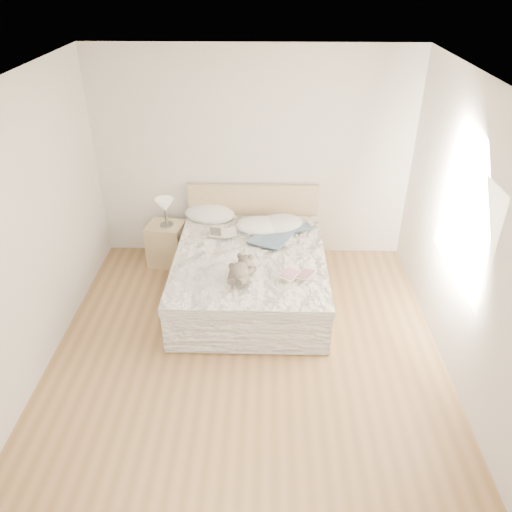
% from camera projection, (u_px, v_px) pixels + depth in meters
% --- Properties ---
extents(floor, '(4.00, 4.50, 0.00)m').
position_uv_depth(floor, '(246.00, 362.00, 5.06)').
color(floor, brown).
rests_on(floor, ground).
extents(ceiling, '(4.00, 4.50, 0.00)m').
position_uv_depth(ceiling, '(243.00, 88.00, 3.66)').
color(ceiling, white).
rests_on(ceiling, ground).
extents(wall_back, '(4.00, 0.02, 2.70)m').
position_uv_depth(wall_back, '(253.00, 157.00, 6.28)').
color(wall_back, silver).
rests_on(wall_back, ground).
extents(wall_front, '(4.00, 0.02, 2.70)m').
position_uv_depth(wall_front, '(225.00, 478.00, 2.44)').
color(wall_front, silver).
rests_on(wall_front, ground).
extents(wall_left, '(0.02, 4.50, 2.70)m').
position_uv_depth(wall_left, '(19.00, 244.00, 4.40)').
color(wall_left, silver).
rests_on(wall_left, ground).
extents(wall_right, '(0.02, 4.50, 2.70)m').
position_uv_depth(wall_right, '(475.00, 250.00, 4.32)').
color(wall_right, silver).
rests_on(wall_right, ground).
extents(window, '(0.02, 1.30, 1.10)m').
position_uv_depth(window, '(465.00, 223.00, 4.52)').
color(window, white).
rests_on(window, wall_right).
extents(bed, '(1.72, 2.14, 1.00)m').
position_uv_depth(bed, '(250.00, 272.00, 5.92)').
color(bed, tan).
rests_on(bed, floor).
extents(nightstand, '(0.51, 0.47, 0.56)m').
position_uv_depth(nightstand, '(167.00, 244.00, 6.56)').
color(nightstand, tan).
rests_on(nightstand, floor).
extents(table_lamp, '(0.31, 0.31, 0.37)m').
position_uv_depth(table_lamp, '(165.00, 207.00, 6.26)').
color(table_lamp, '#46423D').
rests_on(table_lamp, nightstand).
extents(pillow_left, '(0.75, 0.60, 0.20)m').
position_uv_depth(pillow_left, '(210.00, 214.00, 6.50)').
color(pillow_left, white).
rests_on(pillow_left, bed).
extents(pillow_middle, '(0.64, 0.46, 0.19)m').
position_uv_depth(pillow_middle, '(261.00, 226.00, 6.22)').
color(pillow_middle, white).
rests_on(pillow_middle, bed).
extents(pillow_right, '(0.75, 0.64, 0.19)m').
position_uv_depth(pillow_right, '(278.00, 224.00, 6.25)').
color(pillow_right, silver).
rests_on(pillow_right, bed).
extents(blouse, '(0.88, 0.90, 0.03)m').
position_uv_depth(blouse, '(273.00, 235.00, 6.03)').
color(blouse, '#31495F').
rests_on(blouse, bed).
extents(photo_book, '(0.38, 0.29, 0.03)m').
position_uv_depth(photo_book, '(223.00, 233.00, 6.08)').
color(photo_book, silver).
rests_on(photo_book, bed).
extents(childrens_book, '(0.42, 0.38, 0.02)m').
position_uv_depth(childrens_book, '(298.00, 275.00, 5.28)').
color(childrens_book, beige).
rests_on(childrens_book, bed).
extents(teddy_bear, '(0.34, 0.42, 0.20)m').
position_uv_depth(teddy_bear, '(239.00, 277.00, 5.21)').
color(teddy_bear, '#554D43').
rests_on(teddy_bear, bed).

